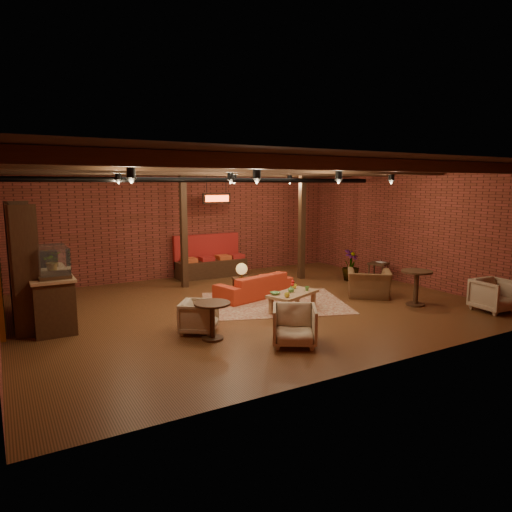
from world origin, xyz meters
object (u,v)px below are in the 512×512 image
plant_tall (352,235)px  sofa (254,285)px  coffee_table (292,295)px  side_table_book (379,264)px  armchair_a (199,315)px  side_table_lamp (242,272)px  armchair_right (369,279)px  round_table_right (416,282)px  round_table_left (212,314)px  armchair_far (494,294)px  armchair_b (294,323)px

plant_tall → sofa: bearing=-173.9°
coffee_table → side_table_book: bearing=18.8°
sofa → armchair_a: bearing=25.6°
side_table_lamp → side_table_book: size_ratio=1.34×
side_table_book → plant_tall: 1.13m
armchair_right → round_table_right: bearing=147.9°
round_table_left → armchair_far: size_ratio=0.86×
armchair_b → armchair_far: armchair_far is taller
coffee_table → armchair_a: 2.35m
round_table_left → armchair_b: size_ratio=0.89×
armchair_b → armchair_right: (3.52, 1.91, 0.07)m
round_table_left → side_table_book: size_ratio=1.04×
side_table_lamp → armchair_b: side_table_lamp is taller
round_table_left → armchair_a: (-0.06, 0.46, -0.12)m
plant_tall → armchair_b: bearing=-140.8°
coffee_table → armchair_b: bearing=-123.2°
armchair_right → side_table_book: armchair_right is taller
sofa → armchair_b: 3.44m
armchair_a → round_table_right: bearing=-61.3°
round_table_left → round_table_right: bearing=-2.1°
round_table_right → plant_tall: 3.02m
side_table_lamp → round_table_left: 2.98m
armchair_b → round_table_right: size_ratio=0.94×
armchair_b → side_table_lamp: bearing=109.8°
sofa → armchair_far: 5.38m
coffee_table → armchair_a: bearing=-171.5°
side_table_lamp → plant_tall: 3.81m
armchair_a → armchair_right: armchair_right is taller
armchair_far → plant_tall: plant_tall is taller
round_table_right → armchair_far: bearing=-47.4°
plant_tall → armchair_right: bearing=-118.4°
side_table_lamp → armchair_far: bearing=-41.0°
armchair_b → plant_tall: 5.83m
round_table_left → plant_tall: plant_tall is taller
side_table_lamp → plant_tall: plant_tall is taller
round_table_left → side_table_lamp: bearing=51.9°
sofa → armchair_b: (-1.06, -3.28, 0.09)m
round_table_left → round_table_right: size_ratio=0.83×
coffee_table → armchair_b: 2.12m
side_table_lamp → round_table_right: side_table_lamp is taller
armchair_a → armchair_far: armchair_far is taller
armchair_right → side_table_book: 1.87m
side_table_book → armchair_right: bearing=-141.5°
armchair_a → round_table_right: 5.11m
round_table_right → side_table_book: bearing=64.6°
armchair_right → side_table_book: bearing=-101.9°
side_table_lamp → armchair_far: size_ratio=1.12×
plant_tall → side_table_book: bearing=-46.9°
armchair_far → plant_tall: bearing=102.2°
armchair_right → plant_tall: (0.93, 1.73, 0.88)m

